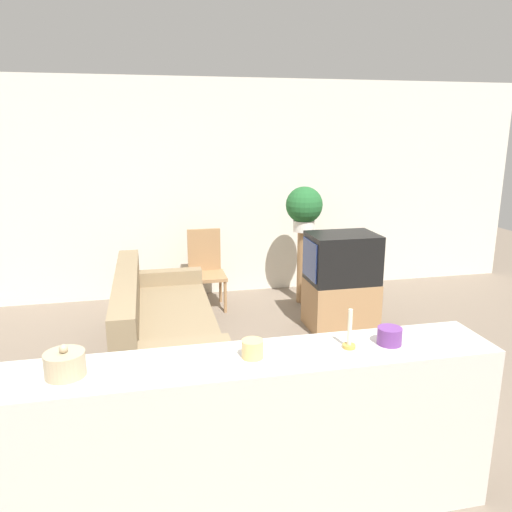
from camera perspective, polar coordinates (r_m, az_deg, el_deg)
The scene contains 13 objects.
ground_plane at distance 3.57m, azimuth -2.19°, elevation -21.73°, with size 14.00×14.00×0.00m, color #756656.
wall_back at distance 6.33m, azimuth -7.91°, elevation 7.44°, with size 9.00×0.06×2.70m.
couch at distance 4.72m, azimuth -10.76°, elevation -8.44°, with size 0.87×2.08×0.83m.
tv_stand at distance 5.49m, azimuth 9.60°, elevation -5.44°, with size 0.71×0.55×0.52m.
television at distance 5.33m, azimuth 9.76°, elevation -0.21°, with size 0.72×0.53×0.52m.
wooden_chair at distance 6.00m, azimuth -5.78°, elevation -1.22°, with size 0.44×0.44×0.93m.
plant_stand at distance 6.15m, azimuth 5.36°, elevation -1.25°, with size 0.14×0.14×0.90m.
potted_plant at distance 6.00m, azimuth 5.53°, elevation 5.61°, with size 0.44×0.44×0.54m.
foreground_counter at distance 2.86m, azimuth -0.24°, elevation -20.17°, with size 2.63×0.44×0.96m.
decorative_bowl at distance 2.58m, azimuth -21.00°, elevation -11.44°, with size 0.19×0.19×0.16m.
candle_jar at distance 2.59m, azimuth -0.40°, elevation -10.57°, with size 0.11×0.11×0.09m.
candlestick at distance 2.73m, azimuth 10.63°, elevation -8.96°, with size 0.07×0.07×0.22m.
coffee_tin at distance 2.84m, azimuth 15.02°, elevation -8.81°, with size 0.13×0.13×0.09m.
Camera 1 is at (-0.49, -2.84, 2.10)m, focal length 35.00 mm.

